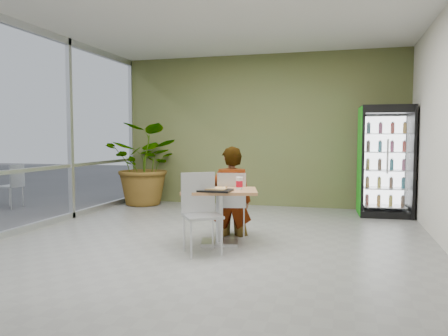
{
  "coord_description": "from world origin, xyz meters",
  "views": [
    {
      "loc": [
        1.72,
        -5.66,
        1.45
      ],
      "look_at": [
        0.01,
        0.61,
        1.0
      ],
      "focal_mm": 35.0,
      "sensor_mm": 36.0,
      "label": 1
    }
  ],
  "objects_px": {
    "soda_cup": "(239,183)",
    "chair_near": "(200,206)",
    "chair_far": "(232,199)",
    "seated_woman": "(231,201)",
    "dining_table": "(219,205)",
    "beverage_fridge": "(385,161)",
    "cafeteria_tray": "(214,190)",
    "potted_plant": "(147,164)"
  },
  "relations": [
    {
      "from": "chair_far",
      "to": "cafeteria_tray",
      "type": "height_order",
      "value": "chair_far"
    },
    {
      "from": "chair_far",
      "to": "chair_near",
      "type": "xyz_separation_m",
      "value": [
        -0.17,
        -0.97,
        0.04
      ]
    },
    {
      "from": "chair_near",
      "to": "beverage_fridge",
      "type": "height_order",
      "value": "beverage_fridge"
    },
    {
      "from": "cafeteria_tray",
      "to": "beverage_fridge",
      "type": "distance_m",
      "value": 3.92
    },
    {
      "from": "chair_far",
      "to": "chair_near",
      "type": "distance_m",
      "value": 0.99
    },
    {
      "from": "chair_far",
      "to": "seated_woman",
      "type": "xyz_separation_m",
      "value": [
        -0.02,
        0.05,
        -0.04
      ]
    },
    {
      "from": "seated_woman",
      "to": "potted_plant",
      "type": "distance_m",
      "value": 3.46
    },
    {
      "from": "beverage_fridge",
      "to": "potted_plant",
      "type": "xyz_separation_m",
      "value": [
        -4.84,
        0.06,
        -0.14
      ]
    },
    {
      "from": "chair_near",
      "to": "beverage_fridge",
      "type": "bearing_deg",
      "value": 19.98
    },
    {
      "from": "chair_far",
      "to": "chair_near",
      "type": "bearing_deg",
      "value": 68.82
    },
    {
      "from": "chair_far",
      "to": "potted_plant",
      "type": "distance_m",
      "value": 3.51
    },
    {
      "from": "seated_woman",
      "to": "cafeteria_tray",
      "type": "height_order",
      "value": "seated_woman"
    },
    {
      "from": "cafeteria_tray",
      "to": "potted_plant",
      "type": "height_order",
      "value": "potted_plant"
    },
    {
      "from": "chair_far",
      "to": "beverage_fridge",
      "type": "height_order",
      "value": "beverage_fridge"
    },
    {
      "from": "chair_far",
      "to": "seated_woman",
      "type": "distance_m",
      "value": 0.06
    },
    {
      "from": "cafeteria_tray",
      "to": "potted_plant",
      "type": "bearing_deg",
      "value": 127.9
    },
    {
      "from": "soda_cup",
      "to": "chair_near",
      "type": "bearing_deg",
      "value": -125.97
    },
    {
      "from": "chair_far",
      "to": "seated_woman",
      "type": "height_order",
      "value": "seated_woman"
    },
    {
      "from": "cafeteria_tray",
      "to": "beverage_fridge",
      "type": "bearing_deg",
      "value": 52.69
    },
    {
      "from": "chair_near",
      "to": "soda_cup",
      "type": "height_order",
      "value": "chair_near"
    },
    {
      "from": "beverage_fridge",
      "to": "chair_near",
      "type": "bearing_deg",
      "value": -130.34
    },
    {
      "from": "soda_cup",
      "to": "beverage_fridge",
      "type": "bearing_deg",
      "value": 53.06
    },
    {
      "from": "beverage_fridge",
      "to": "potted_plant",
      "type": "distance_m",
      "value": 4.84
    },
    {
      "from": "seated_woman",
      "to": "cafeteria_tray",
      "type": "relative_size",
      "value": 3.66
    },
    {
      "from": "seated_woman",
      "to": "chair_near",
      "type": "bearing_deg",
      "value": 70.33
    },
    {
      "from": "dining_table",
      "to": "soda_cup",
      "type": "height_order",
      "value": "soda_cup"
    },
    {
      "from": "chair_near",
      "to": "potted_plant",
      "type": "distance_m",
      "value": 4.14
    },
    {
      "from": "chair_far",
      "to": "cafeteria_tray",
      "type": "relative_size",
      "value": 2.12
    },
    {
      "from": "dining_table",
      "to": "soda_cup",
      "type": "distance_m",
      "value": 0.4
    },
    {
      "from": "dining_table",
      "to": "cafeteria_tray",
      "type": "height_order",
      "value": "cafeteria_tray"
    },
    {
      "from": "dining_table",
      "to": "chair_far",
      "type": "bearing_deg",
      "value": 85.44
    },
    {
      "from": "beverage_fridge",
      "to": "dining_table",
      "type": "bearing_deg",
      "value": -132.93
    },
    {
      "from": "seated_woman",
      "to": "soda_cup",
      "type": "bearing_deg",
      "value": 104.36
    },
    {
      "from": "chair_far",
      "to": "cafeteria_tray",
      "type": "distance_m",
      "value": 0.78
    },
    {
      "from": "seated_woman",
      "to": "potted_plant",
      "type": "bearing_deg",
      "value": -54.99
    },
    {
      "from": "potted_plant",
      "to": "soda_cup",
      "type": "bearing_deg",
      "value": -46.38
    },
    {
      "from": "cafeteria_tray",
      "to": "potted_plant",
      "type": "distance_m",
      "value": 4.02
    },
    {
      "from": "soda_cup",
      "to": "beverage_fridge",
      "type": "xyz_separation_m",
      "value": [
        2.11,
        2.81,
        0.19
      ]
    },
    {
      "from": "seated_woman",
      "to": "beverage_fridge",
      "type": "bearing_deg",
      "value": -146.77
    },
    {
      "from": "soda_cup",
      "to": "cafeteria_tray",
      "type": "xyz_separation_m",
      "value": [
        -0.26,
        -0.31,
        -0.07
      ]
    },
    {
      "from": "chair_near",
      "to": "cafeteria_tray",
      "type": "height_order",
      "value": "chair_near"
    },
    {
      "from": "chair_far",
      "to": "soda_cup",
      "type": "height_order",
      "value": "chair_far"
    }
  ]
}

